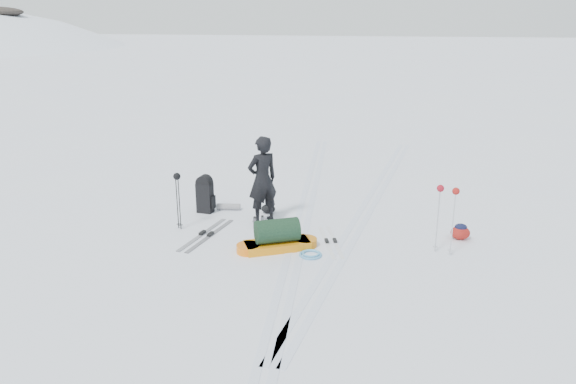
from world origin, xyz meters
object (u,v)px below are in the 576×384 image
(skier, at_px, (262,180))
(expedition_rucksack, at_px, (208,195))
(pulk_sled, at_px, (277,238))
(ski_poles_black, at_px, (177,183))

(skier, xyz_separation_m, expedition_rucksack, (-1.44, 0.40, -0.58))
(pulk_sled, relative_size, expedition_rucksack, 1.74)
(pulk_sled, height_order, expedition_rucksack, expedition_rucksack)
(skier, relative_size, pulk_sled, 1.17)
(expedition_rucksack, xyz_separation_m, ski_poles_black, (-0.28, -1.17, 0.63))
(pulk_sled, bearing_deg, expedition_rucksack, 111.71)
(expedition_rucksack, bearing_deg, skier, -8.41)
(pulk_sled, distance_m, ski_poles_black, 2.60)
(skier, bearing_deg, expedition_rucksack, -57.92)
(pulk_sled, bearing_deg, skier, 87.16)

